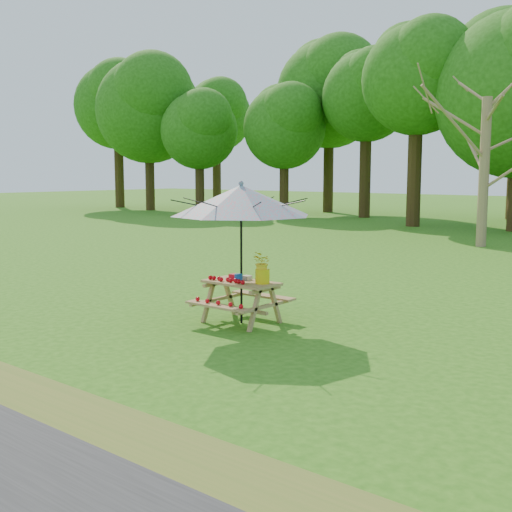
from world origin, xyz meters
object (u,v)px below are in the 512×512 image
Objects in this scene: flower_bucket at (262,267)px; bare_tree at (490,33)px; patio_umbrella at (241,200)px; picnic_table at (241,303)px.

bare_tree is at bearing 95.75° from flower_bucket.
bare_tree is 13.83m from patio_umbrella.
bare_tree is 14.46m from picnic_table.
patio_umbrella is at bearing -170.78° from flower_bucket.
picnic_table is 0.51× the size of patio_umbrella.
picnic_table is at bearing -170.38° from flower_bucket.
bare_tree is 8.33× the size of picnic_table.
flower_bucket is (1.30, -12.90, -5.74)m from bare_tree.
patio_umbrella reaches higher than flower_bucket.
picnic_table is 1.62m from patio_umbrella.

